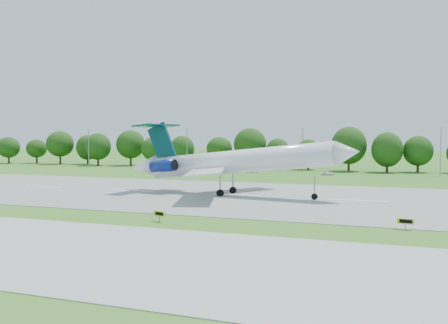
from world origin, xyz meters
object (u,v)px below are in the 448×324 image
service_vehicle_a (253,171)px  service_vehicle_b (327,173)px  airliner (227,161)px  taxi_sign_left (159,214)px

service_vehicle_a → service_vehicle_b: size_ratio=1.03×
service_vehicle_a → service_vehicle_b: (20.35, -1.19, 0.00)m
service_vehicle_b → service_vehicle_a: bearing=81.2°
airliner → service_vehicle_b: size_ratio=12.67×
airliner → taxi_sign_left: bearing=-80.1°
service_vehicle_a → service_vehicle_b: bearing=-95.5°
taxi_sign_left → service_vehicle_b: 77.13m
airliner → service_vehicle_b: (9.57, 49.15, -5.21)m
airliner → service_vehicle_a: size_ratio=12.29×
taxi_sign_left → service_vehicle_b: (8.14, 76.70, -0.37)m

